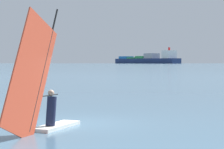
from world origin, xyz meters
name	(u,v)px	position (x,y,z in m)	size (l,w,h in m)	color
ground_plane	(71,124)	(0.00, 0.00, 0.00)	(4000.00, 4000.00, 0.00)	#476B84
windsurfer	(42,97)	(-0.79, -1.79, 1.15)	(2.08, 4.14, 4.37)	white
cargo_ship	(148,59)	(93.91, 851.12, 8.14)	(123.23, 144.33, 31.17)	navy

